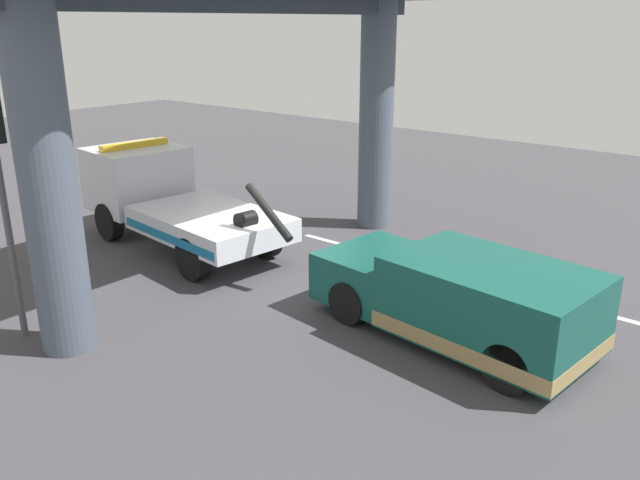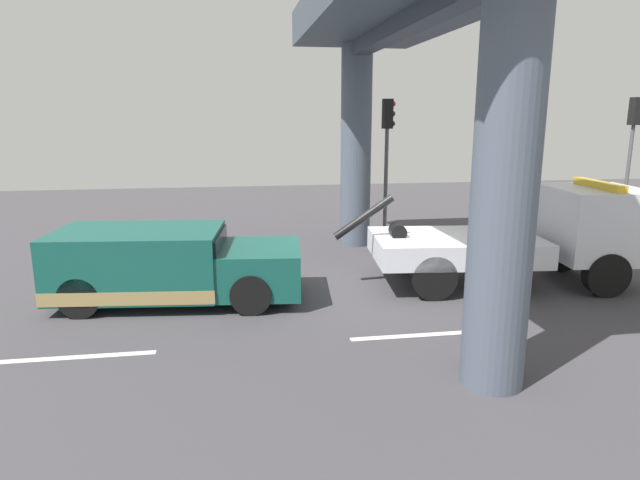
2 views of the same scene
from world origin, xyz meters
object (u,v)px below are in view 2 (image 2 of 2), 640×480
(traffic_light_mid, at_px, (633,136))
(traffic_light_near, at_px, (387,139))
(towed_van_green, at_px, (167,266))
(traffic_light_far, at_px, (536,134))
(tow_truck_white, at_px, (536,235))

(traffic_light_mid, bearing_deg, traffic_light_near, 180.00)
(towed_van_green, relative_size, traffic_light_far, 1.15)
(traffic_light_far, xyz_separation_m, traffic_light_mid, (3.50, -0.00, -0.08))
(tow_truck_white, bearing_deg, traffic_light_far, 61.50)
(traffic_light_far, relative_size, traffic_light_mid, 1.03)
(towed_van_green, height_order, traffic_light_mid, traffic_light_mid)
(towed_van_green, relative_size, traffic_light_near, 1.21)
(traffic_light_near, xyz_separation_m, traffic_light_far, (5.00, 0.00, 0.14))
(traffic_light_far, height_order, traffic_light_mid, traffic_light_far)
(traffic_light_far, distance_m, traffic_light_mid, 3.50)
(towed_van_green, bearing_deg, traffic_light_near, 38.43)
(traffic_light_near, distance_m, traffic_light_far, 5.00)
(traffic_light_near, bearing_deg, tow_truck_white, -66.16)
(traffic_light_near, relative_size, traffic_light_far, 0.96)
(tow_truck_white, xyz_separation_m, traffic_light_far, (2.76, 5.08, 2.19))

